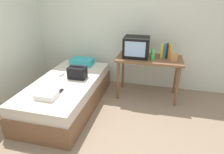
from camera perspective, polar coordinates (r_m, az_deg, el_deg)
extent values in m
plane|color=#84705B|center=(2.70, -3.56, -19.67)|extent=(8.00, 8.00, 0.00)
cube|color=silver|center=(3.93, 4.90, 15.88)|extent=(5.20, 0.10, 2.60)
cube|color=brown|center=(3.47, -13.00, -5.92)|extent=(1.00, 2.00, 0.32)
cube|color=beige|center=(3.35, -13.40, -2.25)|extent=(0.97, 1.94, 0.17)
cube|color=brown|center=(3.51, 11.10, 5.41)|extent=(1.16, 0.60, 0.04)
cylinder|color=brown|center=(3.50, 1.82, -1.12)|extent=(0.05, 0.05, 0.74)
cylinder|color=brown|center=(3.46, 18.93, -2.84)|extent=(0.05, 0.05, 0.74)
cylinder|color=brown|center=(3.93, 3.30, 1.80)|extent=(0.05, 0.05, 0.74)
cylinder|color=brown|center=(3.89, 18.51, 0.30)|extent=(0.05, 0.05, 0.74)
cube|color=black|center=(3.47, 7.29, 8.91)|extent=(0.44, 0.38, 0.36)
cube|color=#8CB2E0|center=(3.28, 6.87, 8.22)|extent=(0.35, 0.01, 0.26)
cylinder|color=green|center=(3.38, 12.13, 6.59)|extent=(0.07, 0.07, 0.19)
cube|color=gold|center=(3.56, 14.65, 7.64)|extent=(0.04, 0.15, 0.23)
cube|color=#337F47|center=(3.56, 15.16, 7.53)|extent=(0.02, 0.15, 0.23)
cube|color=#2D5699|center=(3.56, 15.63, 7.52)|extent=(0.03, 0.14, 0.23)
cube|color=black|center=(3.56, 16.16, 7.58)|extent=(0.03, 0.16, 0.25)
cube|color=#CC7233|center=(3.57, 16.63, 7.27)|extent=(0.03, 0.16, 0.21)
cube|color=gold|center=(3.56, 17.15, 7.40)|extent=(0.03, 0.14, 0.24)
cube|color=#B27F4C|center=(3.40, 18.13, 5.61)|extent=(0.11, 0.02, 0.14)
cube|color=#33A8B7|center=(3.93, -8.91, 4.52)|extent=(0.44, 0.29, 0.13)
cube|color=black|center=(3.32, -10.31, 1.31)|extent=(0.30, 0.20, 0.20)
cylinder|color=black|center=(3.27, -10.46, 3.16)|extent=(0.24, 0.02, 0.02)
cube|color=white|center=(3.19, -18.76, -2.51)|extent=(0.21, 0.29, 0.01)
cube|color=black|center=(2.94, -15.30, -4.21)|extent=(0.04, 0.16, 0.02)
cube|color=#B7B7BC|center=(3.53, -14.78, 0.73)|extent=(0.04, 0.14, 0.02)
cube|color=white|center=(2.84, -18.95, -5.21)|extent=(0.28, 0.22, 0.08)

